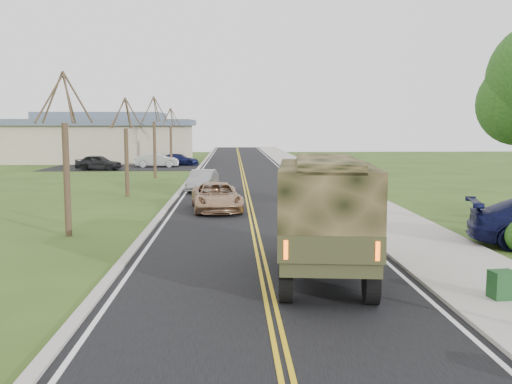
{
  "coord_description": "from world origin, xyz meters",
  "views": [
    {
      "loc": [
        -0.86,
        -11.25,
        4.08
      ],
      "look_at": [
        -0.05,
        8.48,
        1.8
      ],
      "focal_mm": 40.0,
      "sensor_mm": 36.0,
      "label": 1
    }
  ],
  "objects": [
    {
      "name": "military_truck",
      "position": [
        1.58,
        3.71,
        1.88
      ],
      "size": [
        2.97,
        6.78,
        3.28
      ],
      "rotation": [
        0.0,
        0.0,
        -0.11
      ],
      "color": "black",
      "rests_on": "ground"
    },
    {
      "name": "commercial_building",
      "position": [
        -15.98,
        55.97,
        2.69
      ],
      "size": [
        25.5,
        21.5,
        5.65
      ],
      "color": "tan",
      "rests_on": "ground"
    },
    {
      "name": "sidewalk_right",
      "position": [
        5.9,
        40.0,
        0.05
      ],
      "size": [
        3.2,
        120.0,
        0.1
      ],
      "primitive_type": "cube",
      "color": "#9E998E",
      "rests_on": "ground"
    },
    {
      "name": "curb_right",
      "position": [
        4.15,
        40.0,
        0.06
      ],
      "size": [
        0.3,
        120.0,
        0.12
      ],
      "primitive_type": "cube",
      "color": "#9E998E",
      "rests_on": "ground"
    },
    {
      "name": "bare_tree_a",
      "position": [
        -7.0,
        10.0,
        2.63
      ],
      "size": [
        1.93,
        2.26,
        6.08
      ],
      "color": "#38281C",
      "rests_on": "ground"
    },
    {
      "name": "ground",
      "position": [
        0.0,
        0.0,
        0.0
      ],
      "size": [
        160.0,
        160.0,
        0.0
      ],
      "primitive_type": "plane",
      "color": "#2D4316",
      "rests_on": "ground"
    },
    {
      "name": "lot_car_navy",
      "position": [
        -6.48,
        48.79,
        0.61
      ],
      "size": [
        4.34,
        2.13,
        1.21
      ],
      "primitive_type": "imported",
      "rotation": [
        0.0,
        0.0,
        1.47
      ],
      "color": "#11153E",
      "rests_on": "ground"
    },
    {
      "name": "bare_tree_c",
      "position": [
        -7.0,
        34.0,
        2.78
      ],
      "size": [
        2.04,
        2.39,
        6.42
      ],
      "color": "#38281C",
      "rests_on": "ground"
    },
    {
      "name": "utility_box_far",
      "position": [
        5.39,
        1.4,
        0.43
      ],
      "size": [
        0.6,
        0.51,
        0.65
      ],
      "primitive_type": "cube",
      "rotation": [
        0.0,
        0.0,
        0.12
      ],
      "color": "#17411B",
      "rests_on": "sidewalk_right"
    },
    {
      "name": "bare_tree_d",
      "position": [
        -7.0,
        46.0,
        2.55
      ],
      "size": [
        1.88,
        2.2,
        5.91
      ],
      "color": "#38281C",
      "rests_on": "ground"
    },
    {
      "name": "bare_tree_b",
      "position": [
        -7.0,
        22.0,
        2.48
      ],
      "size": [
        1.83,
        2.14,
        5.73
      ],
      "color": "#38281C",
      "rests_on": "ground"
    },
    {
      "name": "road",
      "position": [
        0.0,
        40.0,
        0.01
      ],
      "size": [
        8.0,
        120.0,
        0.01
      ],
      "primitive_type": "cube",
      "color": "black",
      "rests_on": "ground"
    },
    {
      "name": "curb_left",
      "position": [
        -4.15,
        40.0,
        0.05
      ],
      "size": [
        0.3,
        120.0,
        0.1
      ],
      "primitive_type": "cube",
      "color": "#9E998E",
      "rests_on": "ground"
    },
    {
      "name": "suv_champagne",
      "position": [
        -1.65,
        16.19,
        0.68
      ],
      "size": [
        2.76,
        5.09,
        1.36
      ],
      "primitive_type": "imported",
      "rotation": [
        0.0,
        0.0,
        0.11
      ],
      "color": "tan",
      "rests_on": "ground"
    },
    {
      "name": "sedan_silver",
      "position": [
        -2.77,
        24.71,
        0.67
      ],
      "size": [
        1.96,
        4.23,
        1.34
      ],
      "primitive_type": "imported",
      "rotation": [
        0.0,
        0.0,
        -0.14
      ],
      "color": "#A5A4A9",
      "rests_on": "ground"
    },
    {
      "name": "lot_car_silver",
      "position": [
        -8.46,
        46.1,
        0.72
      ],
      "size": [
        4.48,
        1.85,
        1.44
      ],
      "primitive_type": "imported",
      "rotation": [
        0.0,
        0.0,
        1.65
      ],
      "color": "silver",
      "rests_on": "ground"
    },
    {
      "name": "lot_car_dark",
      "position": [
        -13.34,
        42.3,
        0.72
      ],
      "size": [
        4.43,
        2.32,
        1.44
      ],
      "primitive_type": "imported",
      "rotation": [
        0.0,
        0.0,
        1.42
      ],
      "color": "black",
      "rests_on": "ground"
    }
  ]
}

